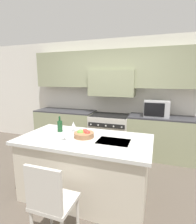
% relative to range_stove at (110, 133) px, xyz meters
% --- Properties ---
extents(ground_plane, '(10.00, 10.00, 0.00)m').
position_rel_range_stove_xyz_m(ground_plane, '(-0.00, -1.66, -0.46)').
color(ground_plane, brown).
extents(back_cabinetry, '(10.00, 0.46, 2.70)m').
position_rel_range_stove_xyz_m(back_cabinetry, '(-0.00, 0.27, 1.16)').
color(back_cabinetry, silver).
rests_on(back_cabinetry, ground_plane).
extents(back_counter, '(3.96, 0.62, 0.95)m').
position_rel_range_stove_xyz_m(back_counter, '(-0.00, 0.02, 0.02)').
color(back_counter, gray).
rests_on(back_counter, ground_plane).
extents(range_stove, '(0.90, 0.70, 0.91)m').
position_rel_range_stove_xyz_m(range_stove, '(0.00, 0.00, 0.00)').
color(range_stove, beige).
rests_on(range_stove, ground_plane).
extents(microwave, '(0.52, 0.37, 0.35)m').
position_rel_range_stove_xyz_m(microwave, '(1.03, 0.02, 0.66)').
color(microwave, '#B7B7BC').
rests_on(microwave, back_counter).
extents(kitchen_island, '(1.89, 1.00, 0.92)m').
position_rel_range_stove_xyz_m(kitchen_island, '(0.08, -1.71, 0.00)').
color(kitchen_island, beige).
rests_on(kitchen_island, ground_plane).
extents(island_chair, '(0.42, 0.40, 0.96)m').
position_rel_range_stove_xyz_m(island_chair, '(0.07, -2.59, 0.08)').
color(island_chair, beige).
rests_on(island_chair, ground_plane).
extents(wine_bottle, '(0.08, 0.08, 0.25)m').
position_rel_range_stove_xyz_m(wine_bottle, '(-0.42, -1.55, 0.55)').
color(wine_bottle, '#194723').
rests_on(wine_bottle, kitchen_island).
extents(wine_glass_near, '(0.08, 0.08, 0.16)m').
position_rel_range_stove_xyz_m(wine_glass_near, '(-0.16, -1.88, 0.57)').
color(wine_glass_near, white).
rests_on(wine_glass_near, kitchen_island).
extents(wine_glass_far, '(0.08, 0.08, 0.16)m').
position_rel_range_stove_xyz_m(wine_glass_far, '(-0.22, -1.48, 0.57)').
color(wine_glass_far, white).
rests_on(wine_glass_far, kitchen_island).
extents(fruit_bowl, '(0.30, 0.30, 0.11)m').
position_rel_range_stove_xyz_m(fruit_bowl, '(0.05, -1.67, 0.50)').
color(fruit_bowl, '#996B47').
rests_on(fruit_bowl, kitchen_island).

